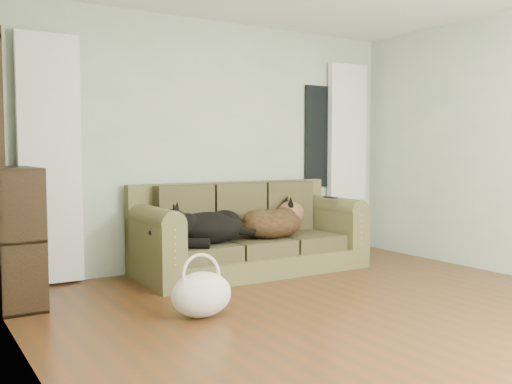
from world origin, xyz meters
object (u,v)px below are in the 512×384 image
dog_black_lab (204,230)px  dog_shepherd (273,223)px  bookshelf (15,242)px  tote_bag (201,296)px  sofa (252,228)px

dog_black_lab → dog_shepherd: 0.78m
dog_shepherd → dog_black_lab: bearing=-3.2°
dog_shepherd → bookshelf: 2.45m
tote_bag → bookshelf: (-1.10, 1.13, 0.34)m
dog_black_lab → dog_shepherd: (0.78, -0.01, 0.01)m
dog_black_lab → dog_shepherd: bearing=10.8°
dog_shepherd → bookshelf: (-2.45, 0.05, 0.01)m
dog_black_lab → tote_bag: size_ratio=1.58×
dog_shepherd → tote_bag: size_ratio=1.58×
sofa → tote_bag: size_ratio=5.05×
dog_black_lab → sofa: bearing=19.4°
dog_shepherd → tote_bag: (-1.35, -1.08, -0.33)m
dog_shepherd → tote_bag: bearing=36.3°
sofa → dog_shepherd: size_ratio=3.19×
dog_black_lab → dog_shepherd: size_ratio=0.99×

